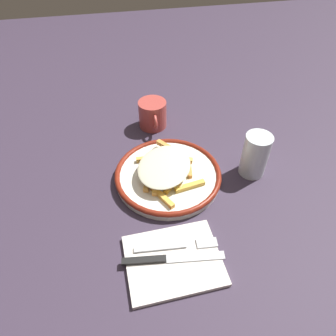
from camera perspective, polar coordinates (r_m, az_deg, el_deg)
The scene contains 8 objects.
ground_plane at distance 0.80m, azimuth 0.00°, elevation -2.02°, with size 2.60×2.60×0.00m, color #362B3D.
plate at distance 0.79m, azimuth 0.00°, elevation -1.32°, with size 0.27×0.27×0.03m.
fries_heap at distance 0.77m, azimuth -0.35°, elevation 0.06°, with size 0.23×0.19×0.04m.
napkin at distance 0.66m, azimuth 1.02°, elevation -16.70°, with size 0.15×0.19×0.01m, color silver.
fork at distance 0.67m, azimuth 1.58°, elevation -14.21°, with size 0.03×0.18×0.01m.
knife at distance 0.65m, azimuth -0.70°, elevation -16.48°, with size 0.04×0.21×0.01m.
water_glass at distance 0.81m, azimuth 15.81°, elevation 2.32°, with size 0.07×0.07×0.12m, color silver.
coffee_mug at distance 0.95m, azimuth -3.15°, elevation 9.85°, with size 0.11×0.08×0.08m.
Camera 1 is at (0.54, -0.11, 0.58)m, focal length 32.96 mm.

